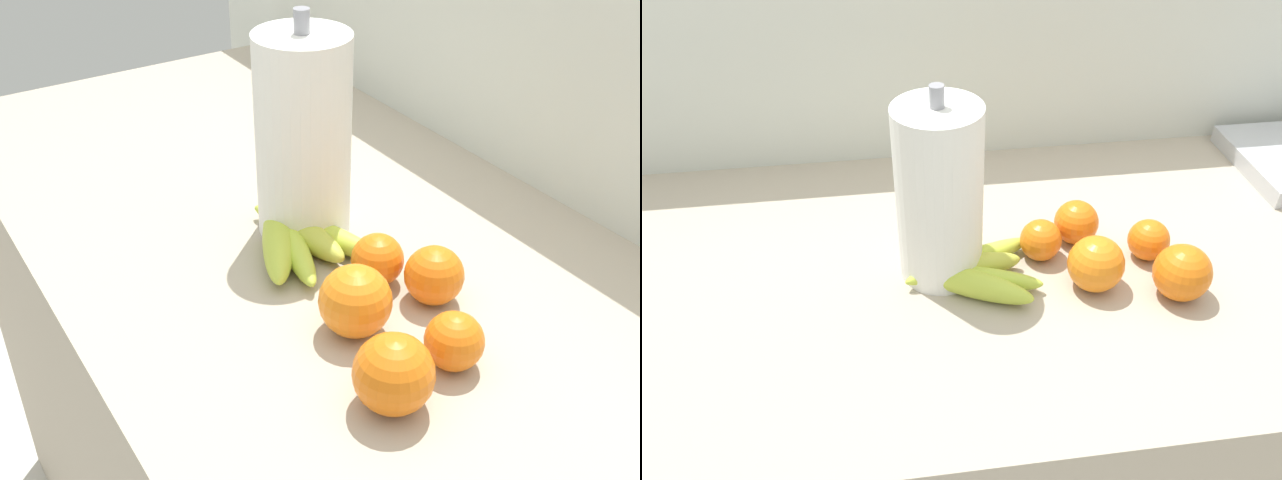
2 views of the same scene
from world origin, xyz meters
The scene contains 8 objects.
wall_back centered at (0.00, 0.38, 0.65)m, with size 2.40×0.06×1.30m, color silver.
banana_bunch centered at (-0.26, -0.04, 0.94)m, with size 0.21×0.17×0.04m.
orange_front centered at (-0.08, 0.04, 0.96)m, with size 0.07×0.07×0.07m, color orange.
orange_back_left centered at (-0.14, 0.01, 0.96)m, with size 0.07×0.07×0.07m, color orange.
orange_right centered at (0.04, -0.10, 0.97)m, with size 0.08×0.08×0.08m, color orange.
orange_far_right centered at (0.02, -0.01, 0.96)m, with size 0.06×0.06×0.06m, color orange.
orange_back_right centered at (-0.08, -0.07, 0.97)m, with size 0.08×0.08×0.08m, color orange.
paper_towel_roll centered at (-0.30, 0.00, 1.06)m, with size 0.12×0.12×0.30m.
Camera 1 is at (0.48, -0.47, 1.50)m, focal length 43.73 mm.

